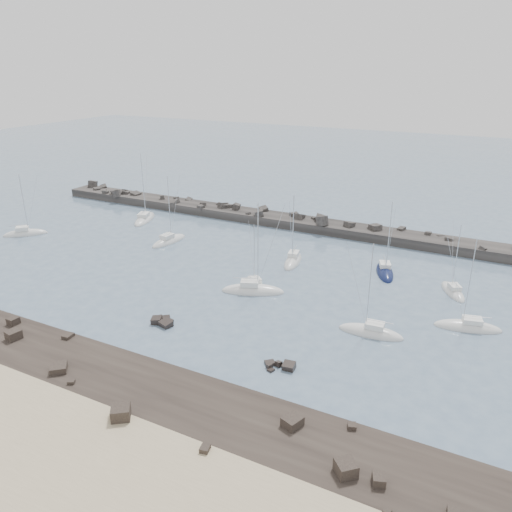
{
  "coord_description": "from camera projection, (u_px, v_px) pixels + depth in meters",
  "views": [
    {
      "loc": [
        33.76,
        -54.34,
        32.26
      ],
      "look_at": [
        -0.26,
        12.0,
        3.08
      ],
      "focal_mm": 35.0,
      "sensor_mm": 36.0,
      "label": 1
    }
  ],
  "objects": [
    {
      "name": "breakwater",
      "position": [
        281.0,
        223.0,
        105.73
      ],
      "size": [
        115.0,
        7.18,
        5.3
      ],
      "color": "#292624",
      "rests_on": "ground"
    },
    {
      "name": "sand_strip",
      "position": [
        35.0,
        448.0,
        44.61
      ],
      "size": [
        140.0,
        14.0,
        1.0
      ],
      "primitive_type": "cube",
      "color": "tan",
      "rests_on": "ground"
    },
    {
      "name": "sailboat_6",
      "position": [
        385.0,
        272.0,
        81.36
      ],
      "size": [
        5.36,
        8.69,
        13.25
      ],
      "color": "#0E173E",
      "rests_on": "ground"
    },
    {
      "name": "sailboat_8",
      "position": [
        453.0,
        292.0,
        74.41
      ],
      "size": [
        5.37,
        7.28,
        11.33
      ],
      "color": "silver",
      "rests_on": "ground"
    },
    {
      "name": "rock_cluster_near",
      "position": [
        163.0,
        322.0,
        65.79
      ],
      "size": [
        3.41,
        3.04,
        1.45
      ],
      "color": "black",
      "rests_on": "ground"
    },
    {
      "name": "sailboat_7",
      "position": [
        371.0,
        333.0,
        63.2
      ],
      "size": [
        8.4,
        3.12,
        13.13
      ],
      "color": "silver",
      "rests_on": "ground"
    },
    {
      "name": "sailboat_1",
      "position": [
        145.0,
        220.0,
        108.34
      ],
      "size": [
        6.18,
        10.3,
        15.47
      ],
      "color": "silver",
      "rests_on": "ground"
    },
    {
      "name": "rock_shelf",
      "position": [
        114.0,
        388.0,
        52.78
      ],
      "size": [
        140.0,
        12.0,
        2.07
      ],
      "color": "black",
      "rests_on": "ground"
    },
    {
      "name": "sailboat_5",
      "position": [
        253.0,
        291.0,
        74.65
      ],
      "size": [
        9.83,
        6.23,
        14.98
      ],
      "color": "silver",
      "rests_on": "ground"
    },
    {
      "name": "ground",
      "position": [
        219.0,
        304.0,
        71.13
      ],
      "size": [
        400.0,
        400.0,
        0.0
      ],
      "primitive_type": "plane",
      "color": "slate",
      "rests_on": "ground"
    },
    {
      "name": "sailboat_0",
      "position": [
        25.0,
        234.0,
        99.2
      ],
      "size": [
        7.68,
        7.67,
        13.26
      ],
      "color": "silver",
      "rests_on": "ground"
    },
    {
      "name": "sailboat_3",
      "position": [
        255.0,
        285.0,
        76.8
      ],
      "size": [
        6.15,
        6.02,
        10.55
      ],
      "color": "silver",
      "rests_on": "ground"
    },
    {
      "name": "sailboat_4",
      "position": [
        293.0,
        261.0,
        85.69
      ],
      "size": [
        3.97,
        8.46,
        13.1
      ],
      "color": "silver",
      "rests_on": "ground"
    },
    {
      "name": "sailboat_2",
      "position": [
        169.0,
        241.0,
        95.2
      ],
      "size": [
        3.68,
        8.89,
        13.7
      ],
      "color": "silver",
      "rests_on": "ground"
    },
    {
      "name": "sailboat_9",
      "position": [
        468.0,
        327.0,
        64.48
      ],
      "size": [
        8.81,
        4.51,
        13.29
      ],
      "color": "silver",
      "rests_on": "ground"
    },
    {
      "name": "rock_cluster_far",
      "position": [
        281.0,
        366.0,
        56.27
      ],
      "size": [
        3.83,
        2.47,
        1.39
      ],
      "color": "black",
      "rests_on": "ground"
    }
  ]
}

